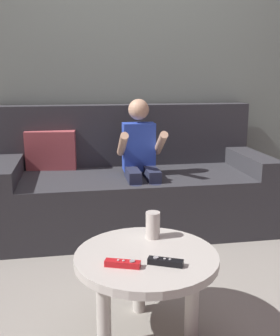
{
  "coord_description": "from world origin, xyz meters",
  "views": [
    {
      "loc": [
        -0.48,
        -1.73,
        1.11
      ],
      "look_at": [
        -0.11,
        0.43,
        0.6
      ],
      "focal_mm": 42.29,
      "sensor_mm": 36.0,
      "label": 1
    }
  ],
  "objects_px": {
    "couch": "(131,186)",
    "coffee_table": "(146,267)",
    "game_remote_red_near_edge": "(123,264)",
    "soda_can": "(153,225)",
    "game_remote_black_center": "(165,262)",
    "person_seated_on_couch": "(141,159)"
  },
  "relations": [
    {
      "from": "coffee_table",
      "to": "game_remote_red_near_edge",
      "type": "xyz_separation_m",
      "value": [
        -0.11,
        -0.1,
        0.07
      ]
    },
    {
      "from": "coffee_table",
      "to": "person_seated_on_couch",
      "type": "bearing_deg",
      "value": 81.18
    },
    {
      "from": "coffee_table",
      "to": "game_remote_black_center",
      "type": "relative_size",
      "value": 4.25
    },
    {
      "from": "couch",
      "to": "game_remote_black_center",
      "type": "bearing_deg",
      "value": -93.23
    },
    {
      "from": "coffee_table",
      "to": "soda_can",
      "type": "distance_m",
      "value": 0.21
    },
    {
      "from": "person_seated_on_couch",
      "to": "coffee_table",
      "type": "height_order",
      "value": "person_seated_on_couch"
    },
    {
      "from": "couch",
      "to": "game_remote_black_center",
      "type": "distance_m",
      "value": 1.43
    },
    {
      "from": "coffee_table",
      "to": "couch",
      "type": "bearing_deg",
      "value": 84.08
    },
    {
      "from": "person_seated_on_couch",
      "to": "couch",
      "type": "bearing_deg",
      "value": 101.79
    },
    {
      "from": "couch",
      "to": "person_seated_on_couch",
      "type": "bearing_deg",
      "value": -78.21
    },
    {
      "from": "soda_can",
      "to": "couch",
      "type": "bearing_deg",
      "value": 86.29
    },
    {
      "from": "coffee_table",
      "to": "game_remote_black_center",
      "type": "bearing_deg",
      "value": -64.08
    },
    {
      "from": "coffee_table",
      "to": "game_remote_red_near_edge",
      "type": "relative_size",
      "value": 4.2
    },
    {
      "from": "couch",
      "to": "coffee_table",
      "type": "relative_size",
      "value": 3.23
    },
    {
      "from": "coffee_table",
      "to": "soda_can",
      "type": "bearing_deg",
      "value": 68.97
    },
    {
      "from": "game_remote_red_near_edge",
      "to": "soda_can",
      "type": "distance_m",
      "value": 0.32
    },
    {
      "from": "couch",
      "to": "coffee_table",
      "type": "distance_m",
      "value": 1.32
    },
    {
      "from": "coffee_table",
      "to": "soda_can",
      "type": "height_order",
      "value": "soda_can"
    },
    {
      "from": "couch",
      "to": "game_remote_black_center",
      "type": "relative_size",
      "value": 13.71
    },
    {
      "from": "person_seated_on_couch",
      "to": "coffee_table",
      "type": "bearing_deg",
      "value": -98.82
    },
    {
      "from": "couch",
      "to": "game_remote_red_near_edge",
      "type": "distance_m",
      "value": 1.44
    },
    {
      "from": "person_seated_on_couch",
      "to": "soda_can",
      "type": "relative_size",
      "value": 7.81
    }
  ]
}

